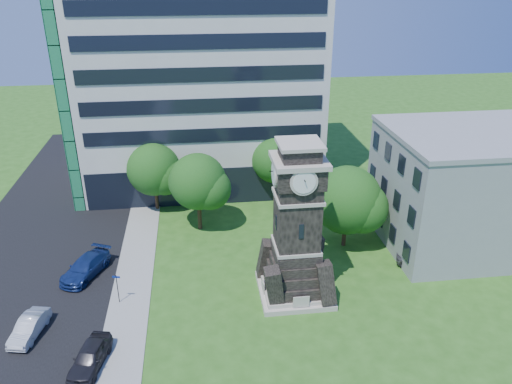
{
  "coord_description": "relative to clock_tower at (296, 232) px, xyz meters",
  "views": [
    {
      "loc": [
        -3.96,
        -29.21,
        23.11
      ],
      "look_at": [
        0.68,
        7.18,
        6.31
      ],
      "focal_mm": 35.0,
      "sensor_mm": 36.0,
      "label": 1
    }
  ],
  "objects": [
    {
      "name": "car_street_north",
      "position": [
        -16.36,
        4.45,
        -4.53
      ],
      "size": [
        4.05,
        5.56,
        1.5
      ],
      "primitive_type": "imported",
      "rotation": [
        0.0,
        0.0,
        -0.43
      ],
      "color": "navy",
      "rests_on": "ground"
    },
    {
      "name": "car_street_mid",
      "position": [
        -18.85,
        -2.52,
        -4.64
      ],
      "size": [
        2.12,
        4.1,
        1.29
      ],
      "primitive_type": "imported",
      "rotation": [
        0.0,
        0.0,
        -0.2
      ],
      "color": "silver",
      "rests_on": "ground"
    },
    {
      "name": "clock_tower",
      "position": [
        0.0,
        0.0,
        0.0
      ],
      "size": [
        5.4,
        5.4,
        12.22
      ],
      "color": "#BEB4A6",
      "rests_on": "ground"
    },
    {
      "name": "car_street_south",
      "position": [
        -14.24,
        -6.0,
        -4.56
      ],
      "size": [
        2.6,
        4.5,
        1.44
      ],
      "primitive_type": "imported",
      "rotation": [
        0.0,
        0.0,
        -0.22
      ],
      "color": "black",
      "rests_on": "ground"
    },
    {
      "name": "office_low",
      "position": [
        16.97,
        6.0,
        -0.07
      ],
      "size": [
        15.2,
        12.2,
        10.4
      ],
      "color": "gray",
      "rests_on": "ground"
    },
    {
      "name": "tree_east",
      "position": [
        5.88,
        6.44,
        -0.96
      ],
      "size": [
        6.61,
        6.01,
        7.51
      ],
      "rotation": [
        0.0,
        0.0,
        -0.24
      ],
      "color": "#332114",
      "rests_on": "ground"
    },
    {
      "name": "car_east_lot",
      "position": [
        11.49,
        2.28,
        -4.65
      ],
      "size": [
        4.96,
        3.71,
        1.25
      ],
      "primitive_type": "imported",
      "rotation": [
        0.0,
        0.0,
        1.16
      ],
      "color": "#4C4B51",
      "rests_on": "ground"
    },
    {
      "name": "tree_nw",
      "position": [
        -11.19,
        16.04,
        -1.06
      ],
      "size": [
        5.86,
        5.33,
        7.06
      ],
      "rotation": [
        0.0,
        0.0,
        0.25
      ],
      "color": "#332114",
      "rests_on": "ground"
    },
    {
      "name": "street",
      "position": [
        -21.0,
        3.0,
        -5.27
      ],
      "size": [
        14.0,
        80.0,
        0.02
      ],
      "primitive_type": "cube",
      "color": "black",
      "rests_on": "ground"
    },
    {
      "name": "sidewalk",
      "position": [
        -12.5,
        3.0,
        -5.25
      ],
      "size": [
        3.0,
        70.0,
        0.06
      ],
      "primitive_type": "cube",
      "color": "gray",
      "rests_on": "ground"
    },
    {
      "name": "street_sign",
      "position": [
        -13.26,
        0.38,
        -3.76
      ],
      "size": [
        0.58,
        0.06,
        2.43
      ],
      "rotation": [
        0.0,
        0.0,
        -0.23
      ],
      "color": "black",
      "rests_on": "ground"
    },
    {
      "name": "ground",
      "position": [
        -3.0,
        -2.0,
        -5.28
      ],
      "size": [
        160.0,
        160.0,
        0.0
      ],
      "primitive_type": "plane",
      "color": "#2A5919",
      "rests_on": "ground"
    },
    {
      "name": "tree_nc",
      "position": [
        -6.88,
        11.2,
        -0.58
      ],
      "size": [
        5.8,
        5.27,
        7.54
      ],
      "rotation": [
        0.0,
        0.0,
        0.26
      ],
      "color": "#332114",
      "rests_on": "ground"
    },
    {
      "name": "park_bench",
      "position": [
        -0.19,
        -0.34,
        -4.74
      ],
      "size": [
        1.99,
        0.53,
        1.03
      ],
      "rotation": [
        0.0,
        0.0,
        -0.38
      ],
      "color": "black",
      "rests_on": "ground"
    },
    {
      "name": "tree_ne",
      "position": [
        1.18,
        16.52,
        -0.83
      ],
      "size": [
        5.32,
        4.83,
        7.06
      ],
      "rotation": [
        0.0,
        0.0,
        -0.25
      ],
      "color": "#332114",
      "rests_on": "ground"
    },
    {
      "name": "office_tall",
      "position": [
        -6.2,
        23.84,
        8.94
      ],
      "size": [
        26.2,
        15.11,
        28.6
      ],
      "color": "silver",
      "rests_on": "ground"
    }
  ]
}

